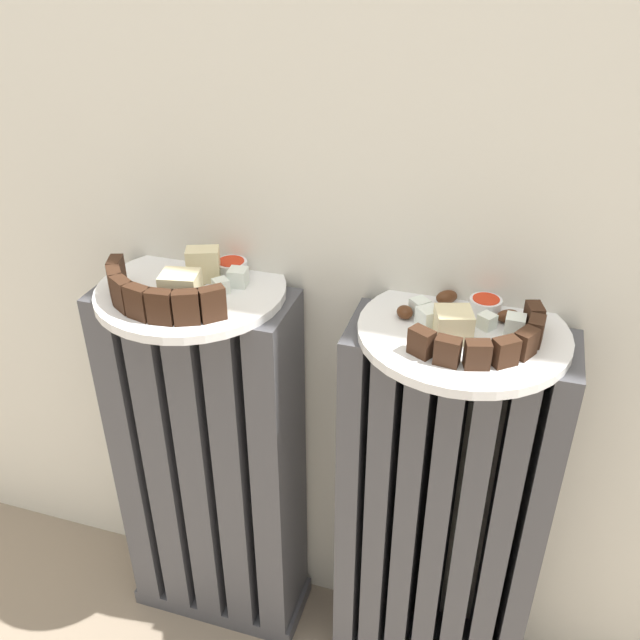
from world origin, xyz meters
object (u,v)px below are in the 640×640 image
at_px(jam_bowl_left, 231,267).
at_px(fork, 196,297).
at_px(radiator_right, 439,521).
at_px(plate_left, 191,291).
at_px(radiator_left, 211,470).
at_px(plate_right, 463,333).
at_px(jam_bowl_right, 485,305).

height_order(jam_bowl_left, fork, jam_bowl_left).
bearing_deg(jam_bowl_left, radiator_right, -8.69).
height_order(radiator_right, plate_left, plate_left).
relative_size(radiator_left, jam_bowl_left, 14.19).
distance_m(radiator_right, plate_right, 0.32).
height_order(plate_right, jam_bowl_right, jam_bowl_right).
bearing_deg(radiator_left, radiator_right, 0.00).
xyz_separation_m(radiator_left, jam_bowl_left, (0.04, 0.05, 0.34)).
distance_m(radiator_right, plate_left, 0.48).
distance_m(plate_left, jam_bowl_right, 0.38).
xyz_separation_m(radiator_left, radiator_right, (0.36, 0.00, -0.00)).
height_order(radiator_left, fork, fork).
relative_size(radiator_right, plate_left, 2.43).
distance_m(jam_bowl_right, fork, 0.37).
height_order(plate_right, jam_bowl_left, jam_bowl_left).
bearing_deg(jam_bowl_right, radiator_left, -173.01).
height_order(plate_left, plate_right, same).
xyz_separation_m(radiator_left, plate_left, (-0.00, 0.00, 0.32)).
bearing_deg(plate_right, radiator_right, -116.57).
distance_m(radiator_right, jam_bowl_left, 0.47).
height_order(plate_left, jam_bowl_left, jam_bowl_left).
distance_m(jam_bowl_left, fork, 0.08).
bearing_deg(plate_left, plate_right, 0.00).
height_order(jam_bowl_left, jam_bowl_right, jam_bowl_left).
relative_size(jam_bowl_left, fork, 0.48).
distance_m(radiator_left, radiator_right, 0.36).
bearing_deg(jam_bowl_right, fork, -168.64).
height_order(plate_right, fork, fork).
relative_size(radiator_right, plate_right, 2.43).
bearing_deg(radiator_left, plate_left, 135.00).
bearing_deg(plate_right, plate_left, 180.00).
bearing_deg(fork, radiator_left, 128.03).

